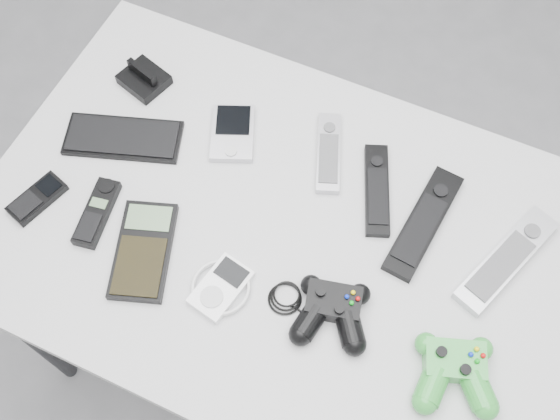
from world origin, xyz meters
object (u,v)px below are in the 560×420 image
at_px(remote_black_b, 424,222).
at_px(mp3_player, 221,287).
at_px(controller_green, 455,369).
at_px(desk, 287,247).
at_px(pda_keyboard, 123,138).
at_px(mobile_phone, 37,198).
at_px(calculator, 143,250).
at_px(remote_black_a, 377,189).
at_px(remote_silver_b, 507,259).
at_px(cordless_handset, 97,213).
at_px(controller_black, 332,309).
at_px(pda, 233,133).
at_px(remote_silver_a, 329,152).

relative_size(remote_black_b, mp3_player, 2.12).
bearing_deg(controller_green, desk, 141.50).
bearing_deg(pda_keyboard, remote_black_b, -12.64).
distance_m(mobile_phone, calculator, 0.23).
height_order(pda_keyboard, controller_green, controller_green).
relative_size(desk, remote_black_a, 5.98).
distance_m(pda_keyboard, remote_silver_b, 0.75).
bearing_deg(desk, remote_silver_b, 15.88).
bearing_deg(controller_green, mp3_player, 164.42).
distance_m(cordless_handset, calculator, 0.12).
xyz_separation_m(pda_keyboard, mp3_player, (0.31, -0.20, 0.00)).
distance_m(calculator, mp3_player, 0.16).
height_order(mobile_phone, controller_green, controller_green).
relative_size(remote_black_b, mobile_phone, 2.15).
xyz_separation_m(calculator, controller_black, (0.35, 0.03, 0.01)).
bearing_deg(pda_keyboard, desk, -26.55).
relative_size(pda, cordless_handset, 0.93).
bearing_deg(calculator, remote_black_a, 21.33).
bearing_deg(desk, calculator, -146.63).
xyz_separation_m(pda_keyboard, controller_green, (0.73, -0.17, 0.02)).
bearing_deg(remote_silver_a, pda_keyboard, 178.22).
bearing_deg(remote_black_b, remote_silver_a, 168.74).
distance_m(mobile_phone, cordless_handset, 0.12).
bearing_deg(controller_black, desk, 126.59).
bearing_deg(pda_keyboard, mobile_phone, -131.42).
height_order(cordless_handset, controller_black, controller_black).
distance_m(mp3_player, controller_black, 0.20).
relative_size(mobile_phone, mp3_player, 0.99).
bearing_deg(pda, mp3_player, -90.33).
height_order(cordless_handset, calculator, cordless_handset).
distance_m(pda, remote_black_a, 0.30).
height_order(remote_silver_b, cordless_handset, remote_silver_b).
bearing_deg(remote_black_b, controller_green, -55.00).
xyz_separation_m(desk, controller_green, (0.35, -0.12, 0.09)).
xyz_separation_m(cordless_handset, controller_green, (0.68, -0.01, 0.01)).
distance_m(remote_black_b, controller_green, 0.27).
xyz_separation_m(mobile_phone, controller_green, (0.80, 0.01, 0.01)).
relative_size(desk, mp3_player, 10.26).
bearing_deg(remote_black_b, cordless_handset, -151.34).
bearing_deg(pda, pda_keyboard, -175.99).
height_order(remote_silver_b, mp3_player, remote_silver_b).
bearing_deg(remote_silver_b, controller_black, -117.92).
bearing_deg(remote_silver_b, calculator, -136.53).
xyz_separation_m(remote_silver_a, cordless_handset, (-0.34, -0.30, 0.00)).
relative_size(remote_black_b, controller_green, 1.60).
distance_m(desk, remote_silver_a, 0.20).
height_order(remote_silver_b, mobile_phone, remote_silver_b).
relative_size(remote_silver_a, mp3_player, 1.58).
height_order(calculator, mp3_player, mp3_player).
xyz_separation_m(remote_black_b, controller_black, (-0.09, -0.23, 0.01)).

